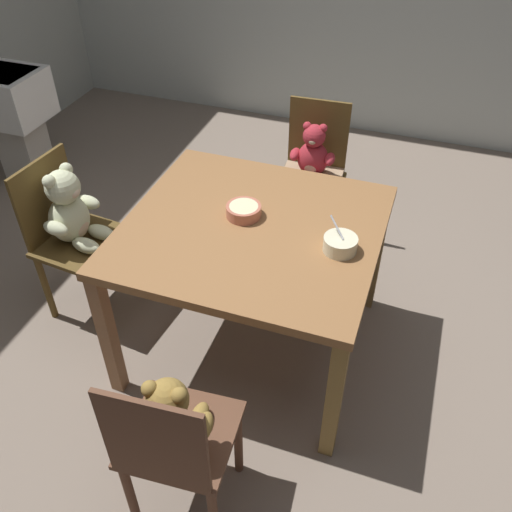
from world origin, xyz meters
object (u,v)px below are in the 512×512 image
teddy_chair_far_center (311,170)px  porridge_bowl_terracotta_center (244,211)px  teddy_chair_near_left (72,220)px  dining_table (252,242)px  porridge_bowl_cream_near_right (340,244)px  teddy_chair_near_front (173,431)px  sink_basin (14,112)px

teddy_chair_far_center → porridge_bowl_terracotta_center: teddy_chair_far_center is taller
teddy_chair_near_left → dining_table: bearing=6.7°
dining_table → porridge_bowl_terracotta_center: porridge_bowl_terracotta_center is taller
porridge_bowl_cream_near_right → teddy_chair_far_center: bearing=110.7°
porridge_bowl_terracotta_center → teddy_chair_near_left: bearing=-175.0°
teddy_chair_near_left → porridge_bowl_terracotta_center: teddy_chair_near_left is taller
dining_table → teddy_chair_near_front: teddy_chair_near_front is taller
dining_table → sink_basin: size_ratio=1.37×
teddy_chair_near_front → porridge_bowl_terracotta_center: teddy_chair_near_front is taller
dining_table → porridge_bowl_cream_near_right: size_ratio=7.87×
dining_table → sink_basin: 2.26m
teddy_chair_near_left → porridge_bowl_terracotta_center: 0.91m
teddy_chair_near_front → sink_basin: (-2.09, 1.85, -0.01)m
porridge_bowl_cream_near_right → sink_basin: porridge_bowl_cream_near_right is taller
dining_table → porridge_bowl_cream_near_right: bearing=-5.3°
porridge_bowl_terracotta_center → porridge_bowl_cream_near_right: (0.46, -0.10, 0.01)m
porridge_bowl_terracotta_center → sink_basin: sink_basin is taller
dining_table → porridge_bowl_terracotta_center: size_ratio=7.07×
teddy_chair_far_center → porridge_bowl_terracotta_center: 0.89m
teddy_chair_near_left → porridge_bowl_cream_near_right: porridge_bowl_cream_near_right is taller
porridge_bowl_terracotta_center → sink_basin: (-1.99, 0.89, -0.25)m
teddy_chair_far_center → teddy_chair_near_left: teddy_chair_far_center is taller
dining_table → teddy_chair_far_center: bearing=87.5°
teddy_chair_near_front → sink_basin: size_ratio=1.08×
teddy_chair_near_left → porridge_bowl_cream_near_right: bearing=4.8°
teddy_chair_near_left → porridge_bowl_cream_near_right: size_ratio=6.16×
teddy_chair_near_front → teddy_chair_near_left: teddy_chair_near_front is taller
dining_table → teddy_chair_near_left: bearing=-178.9°
teddy_chair_far_center → teddy_chair_near_left: bearing=-49.7°
teddy_chair_far_center → porridge_bowl_cream_near_right: teddy_chair_far_center is taller
teddy_chair_far_center → teddy_chair_near_left: (-0.98, -0.92, 0.04)m
dining_table → teddy_chair_far_center: (0.04, 0.90, -0.14)m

